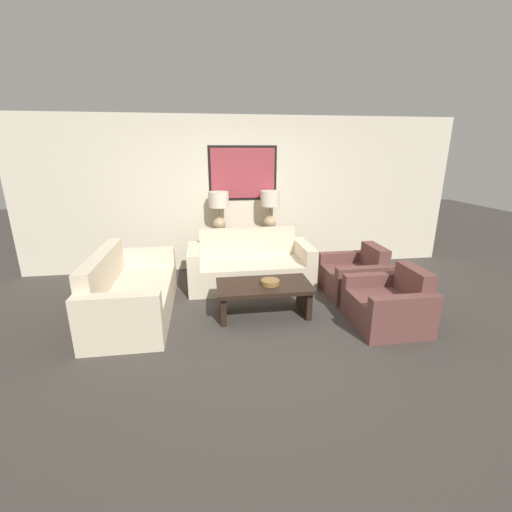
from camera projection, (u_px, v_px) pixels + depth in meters
The scene contains 11 objects.
ground_plane at pixel (265, 325), 4.26m from camera, with size 20.00×20.00×0.00m, color #3D3833.
back_wall at pixel (243, 194), 6.06m from camera, with size 7.69×0.12×2.65m.
console_table at pixel (245, 251), 6.09m from camera, with size 1.34×0.40×0.73m.
table_lamp_left at pixel (219, 207), 5.79m from camera, with size 0.34×0.34×0.69m.
table_lamp_right at pixel (270, 206), 5.91m from camera, with size 0.34×0.34×0.69m.
couch_by_back_wall at pixel (250, 267), 5.49m from camera, with size 1.93×0.90×0.85m.
couch_by_side at pixel (131, 294), 4.45m from camera, with size 0.90×1.93×0.85m.
coffee_table at pixel (264, 292), 4.44m from camera, with size 1.21×0.66×0.43m.
decorative_bowl at pixel (270, 282), 4.38m from camera, with size 0.24×0.24×0.06m.
armchair_near_back_wall at pixel (355, 277), 5.13m from camera, with size 0.82×0.87×0.73m.
armchair_near_camera at pixel (389, 306), 4.19m from camera, with size 0.82×0.87×0.73m.
Camera 1 is at (-0.67, -3.76, 2.08)m, focal length 24.00 mm.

